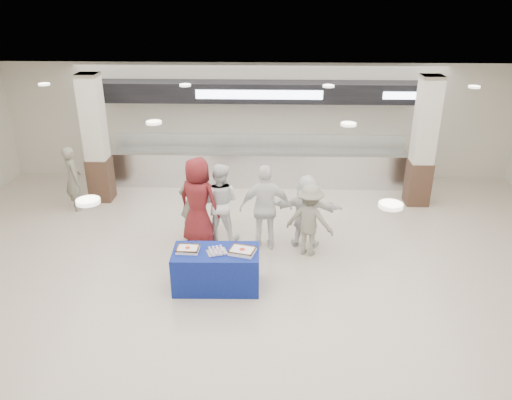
{
  "coord_description": "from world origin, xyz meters",
  "views": [
    {
      "loc": [
        0.32,
        -7.48,
        5.19
      ],
      "look_at": [
        0.03,
        1.6,
        1.17
      ],
      "focal_mm": 35.0,
      "sensor_mm": 36.0,
      "label": 1
    }
  ],
  "objects_px": {
    "civilian_maroon": "(198,201)",
    "chef_tall": "(220,202)",
    "display_table": "(216,269)",
    "sheet_cake_right": "(242,251)",
    "soldier_b": "(310,220)",
    "civilian_white": "(306,211)",
    "sheet_cake_left": "(188,249)",
    "chef_short": "(266,208)",
    "soldier_bg": "(73,178)",
    "cupcake_tray": "(217,251)",
    "soldier_a": "(193,203)"
  },
  "relations": [
    {
      "from": "chef_tall",
      "to": "soldier_b",
      "type": "xyz_separation_m",
      "value": [
        1.87,
        -0.62,
        -0.09
      ]
    },
    {
      "from": "chef_tall",
      "to": "chef_short",
      "type": "xyz_separation_m",
      "value": [
        0.98,
        -0.4,
        0.06
      ]
    },
    {
      "from": "sheet_cake_left",
      "to": "soldier_bg",
      "type": "relative_size",
      "value": 0.25
    },
    {
      "from": "display_table",
      "to": "civilian_white",
      "type": "distance_m",
      "value": 2.43
    },
    {
      "from": "sheet_cake_left",
      "to": "chef_short",
      "type": "bearing_deg",
      "value": 47.98
    },
    {
      "from": "chef_tall",
      "to": "soldier_a",
      "type": "bearing_deg",
      "value": 5.33
    },
    {
      "from": "soldier_a",
      "to": "soldier_bg",
      "type": "relative_size",
      "value": 1.01
    },
    {
      "from": "display_table",
      "to": "soldier_a",
      "type": "relative_size",
      "value": 0.96
    },
    {
      "from": "soldier_b",
      "to": "civilian_white",
      "type": "bearing_deg",
      "value": -62.11
    },
    {
      "from": "civilian_maroon",
      "to": "sheet_cake_right",
      "type": "bearing_deg",
      "value": 144.08
    },
    {
      "from": "soldier_a",
      "to": "soldier_bg",
      "type": "distance_m",
      "value": 3.39
    },
    {
      "from": "cupcake_tray",
      "to": "soldier_b",
      "type": "distance_m",
      "value": 2.19
    },
    {
      "from": "chef_short",
      "to": "soldier_b",
      "type": "relative_size",
      "value": 1.21
    },
    {
      "from": "soldier_a",
      "to": "chef_short",
      "type": "distance_m",
      "value": 1.64
    },
    {
      "from": "civilian_maroon",
      "to": "chef_tall",
      "type": "distance_m",
      "value": 0.48
    },
    {
      "from": "cupcake_tray",
      "to": "chef_short",
      "type": "bearing_deg",
      "value": 61.53
    },
    {
      "from": "civilian_maroon",
      "to": "civilian_white",
      "type": "height_order",
      "value": "civilian_maroon"
    },
    {
      "from": "civilian_white",
      "to": "chef_tall",
      "type": "bearing_deg",
      "value": -0.4
    },
    {
      "from": "soldier_a",
      "to": "civilian_white",
      "type": "xyz_separation_m",
      "value": [
        2.41,
        -0.33,
        -0.01
      ]
    },
    {
      "from": "sheet_cake_left",
      "to": "civilian_white",
      "type": "height_order",
      "value": "civilian_white"
    },
    {
      "from": "cupcake_tray",
      "to": "civilian_maroon",
      "type": "distance_m",
      "value": 1.9
    },
    {
      "from": "sheet_cake_left",
      "to": "soldier_b",
      "type": "distance_m",
      "value": 2.61
    },
    {
      "from": "soldier_a",
      "to": "sheet_cake_right",
      "type": "bearing_deg",
      "value": 109.45
    },
    {
      "from": "civilian_maroon",
      "to": "soldier_b",
      "type": "xyz_separation_m",
      "value": [
        2.31,
        -0.46,
        -0.19
      ]
    },
    {
      "from": "chef_tall",
      "to": "soldier_bg",
      "type": "bearing_deg",
      "value": -8.94
    },
    {
      "from": "soldier_b",
      "to": "sheet_cake_right",
      "type": "bearing_deg",
      "value": 66.7
    },
    {
      "from": "display_table",
      "to": "cupcake_tray",
      "type": "height_order",
      "value": "cupcake_tray"
    },
    {
      "from": "sheet_cake_left",
      "to": "chef_short",
      "type": "height_order",
      "value": "chef_short"
    },
    {
      "from": "display_table",
      "to": "soldier_b",
      "type": "height_order",
      "value": "soldier_b"
    },
    {
      "from": "display_table",
      "to": "sheet_cake_right",
      "type": "distance_m",
      "value": 0.64
    },
    {
      "from": "soldier_bg",
      "to": "civilian_maroon",
      "type": "bearing_deg",
      "value": -148.32
    },
    {
      "from": "sheet_cake_left",
      "to": "display_table",
      "type": "bearing_deg",
      "value": 0.26
    },
    {
      "from": "soldier_a",
      "to": "soldier_bg",
      "type": "xyz_separation_m",
      "value": [
        -3.11,
        1.35,
        -0.01
      ]
    },
    {
      "from": "sheet_cake_right",
      "to": "chef_tall",
      "type": "xyz_separation_m",
      "value": [
        -0.58,
        1.96,
        0.06
      ]
    },
    {
      "from": "chef_tall",
      "to": "chef_short",
      "type": "bearing_deg",
      "value": 169.59
    },
    {
      "from": "chef_tall",
      "to": "sheet_cake_left",
      "type": "bearing_deg",
      "value": 90.49
    },
    {
      "from": "cupcake_tray",
      "to": "civilian_white",
      "type": "relative_size",
      "value": 0.26
    },
    {
      "from": "sheet_cake_left",
      "to": "cupcake_tray",
      "type": "xyz_separation_m",
      "value": [
        0.52,
        -0.04,
        -0.02
      ]
    },
    {
      "from": "sheet_cake_right",
      "to": "civilian_white",
      "type": "distance_m",
      "value": 2.11
    },
    {
      "from": "civilian_maroon",
      "to": "chef_tall",
      "type": "xyz_separation_m",
      "value": [
        0.44,
        0.16,
        -0.09
      ]
    },
    {
      "from": "civilian_maroon",
      "to": "chef_short",
      "type": "bearing_deg",
      "value": -165.2
    },
    {
      "from": "soldier_bg",
      "to": "cupcake_tray",
      "type": "bearing_deg",
      "value": -163.9
    },
    {
      "from": "display_table",
      "to": "chef_tall",
      "type": "distance_m",
      "value": 1.98
    },
    {
      "from": "civilian_maroon",
      "to": "soldier_b",
      "type": "bearing_deg",
      "value": -166.84
    },
    {
      "from": "chef_short",
      "to": "civilian_white",
      "type": "bearing_deg",
      "value": -174.41
    },
    {
      "from": "civilian_maroon",
      "to": "soldier_bg",
      "type": "height_order",
      "value": "civilian_maroon"
    },
    {
      "from": "sheet_cake_left",
      "to": "civilian_white",
      "type": "bearing_deg",
      "value": 37.02
    },
    {
      "from": "chef_tall",
      "to": "chef_short",
      "type": "height_order",
      "value": "chef_short"
    },
    {
      "from": "soldier_a",
      "to": "chef_tall",
      "type": "relative_size",
      "value": 0.94
    },
    {
      "from": "civilian_maroon",
      "to": "sheet_cake_left",
      "type": "bearing_deg",
      "value": 115.99
    }
  ]
}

